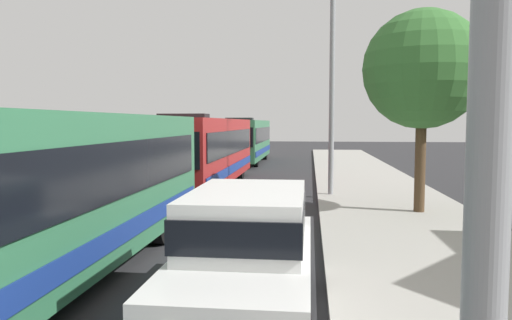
# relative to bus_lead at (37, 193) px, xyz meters

# --- Properties ---
(bus_lead) EXTENTS (2.58, 12.09, 3.21)m
(bus_lead) POSITION_rel_bus_lead_xyz_m (0.00, 0.00, 0.00)
(bus_lead) COLOR #33724C
(bus_lead) RESTS_ON ground_plane
(bus_second_in_line) EXTENTS (2.58, 11.95, 3.21)m
(bus_second_in_line) POSITION_rel_bus_lead_xyz_m (-0.00, 13.13, -0.00)
(bus_second_in_line) COLOR maroon
(bus_second_in_line) RESTS_ON ground_plane
(bus_middle) EXTENTS (2.58, 10.88, 3.21)m
(bus_middle) POSITION_rel_bus_lead_xyz_m (-0.00, 26.78, -0.00)
(bus_middle) COLOR #33724C
(bus_middle) RESTS_ON ground_plane
(white_suv) EXTENTS (1.86, 4.77, 1.90)m
(white_suv) POSITION_rel_bus_lead_xyz_m (3.70, -0.79, -0.66)
(white_suv) COLOR white
(white_suv) RESTS_ON ground_plane
(streetlamp_mid) EXTENTS (5.23, 0.28, 8.92)m
(streetlamp_mid) POSITION_rel_bus_lead_xyz_m (5.40, 10.87, 3.82)
(streetlamp_mid) COLOR gray
(streetlamp_mid) RESTS_ON sidewalk
(roadside_tree) EXTENTS (3.59, 3.59, 6.14)m
(roadside_tree) POSITION_rel_bus_lead_xyz_m (7.96, 7.52, 2.78)
(roadside_tree) COLOR #4C3823
(roadside_tree) RESTS_ON sidewalk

